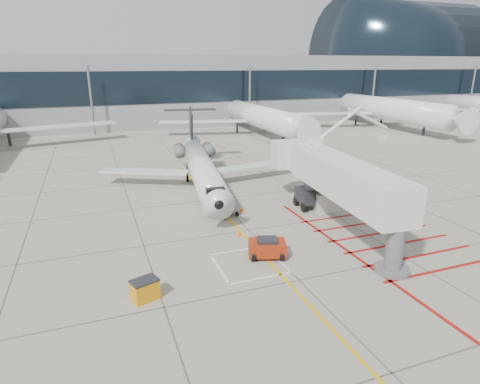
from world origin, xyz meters
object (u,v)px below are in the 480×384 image
object	(u,v)px
regional_jet	(203,159)
spill_bin	(145,289)
pushback_tug	(267,247)
jet_bridge	(345,187)

from	to	relation	value
regional_jet	spill_bin	bearing A→B (deg)	-106.65
regional_jet	pushback_tug	distance (m)	14.99
jet_bridge	regional_jet	bearing A→B (deg)	124.13
jet_bridge	pushback_tug	xyz separation A→B (m)	(-6.98, -1.69, -2.95)
pushback_tug	jet_bridge	bearing A→B (deg)	32.36
regional_jet	jet_bridge	distance (m)	14.87
pushback_tug	spill_bin	bearing A→B (deg)	-145.70
regional_jet	spill_bin	distance (m)	19.05
regional_jet	spill_bin	xyz separation A→B (m)	(-8.07, -17.01, -2.91)
pushback_tug	spill_bin	world-z (taller)	pushback_tug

